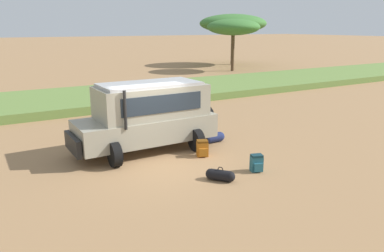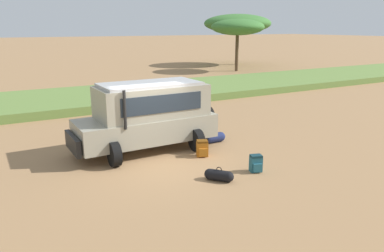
{
  "view_description": "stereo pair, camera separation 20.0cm",
  "coord_description": "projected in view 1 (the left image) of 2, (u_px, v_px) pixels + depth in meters",
  "views": [
    {
      "loc": [
        -4.95,
        -10.52,
        4.33
      ],
      "look_at": [
        1.35,
        0.26,
        1.0
      ],
      "focal_mm": 35.0,
      "sensor_mm": 36.0,
      "label": 1
    },
    {
      "loc": [
        -4.77,
        -10.62,
        4.33
      ],
      "look_at": [
        1.35,
        0.26,
        1.0
      ],
      "focal_mm": 35.0,
      "sensor_mm": 36.0,
      "label": 2
    }
  ],
  "objects": [
    {
      "name": "grass_bank",
      "position": [
        75.0,
        99.0,
        21.78
      ],
      "size": [
        120.0,
        7.0,
        0.44
      ],
      "color": "olive",
      "rests_on": "ground_plane"
    },
    {
      "name": "ground_plane",
      "position": [
        161.0,
        162.0,
        12.3
      ],
      "size": [
        320.0,
        320.0,
        0.0
      ],
      "primitive_type": "plane",
      "color": "#9E754C"
    },
    {
      "name": "backpack_cluster_center",
      "position": [
        257.0,
        163.0,
        11.5
      ],
      "size": [
        0.42,
        0.42,
        0.54
      ],
      "color": "#235B6B",
      "rests_on": "ground_plane"
    },
    {
      "name": "safari_vehicle",
      "position": [
        148.0,
        115.0,
        13.24
      ],
      "size": [
        5.36,
        2.77,
        2.44
      ],
      "color": "gray",
      "rests_on": "ground_plane"
    },
    {
      "name": "duffel_bag_low_black_case",
      "position": [
        214.0,
        138.0,
        14.41
      ],
      "size": [
        0.95,
        0.37,
        0.47
      ],
      "color": "navy",
      "rests_on": "ground_plane"
    },
    {
      "name": "acacia_tree_right_mid",
      "position": [
        233.0,
        24.0,
        42.69
      ],
      "size": [
        7.91,
        7.06,
        5.71
      ],
      "color": "brown",
      "rests_on": "ground_plane"
    },
    {
      "name": "acacia_tree_centre_back",
      "position": [
        233.0,
        27.0,
        36.47
      ],
      "size": [
        5.24,
        5.15,
        5.06
      ],
      "color": "brown",
      "rests_on": "ground_plane"
    },
    {
      "name": "backpack_beside_front_wheel",
      "position": [
        202.0,
        148.0,
        12.84
      ],
      "size": [
        0.46,
        0.47,
        0.57
      ],
      "color": "#B26619",
      "rests_on": "ground_plane"
    },
    {
      "name": "duffel_bag_soft_canvas",
      "position": [
        220.0,
        175.0,
        10.83
      ],
      "size": [
        0.68,
        0.76,
        0.42
      ],
      "color": "black",
      "rests_on": "ground_plane"
    }
  ]
}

